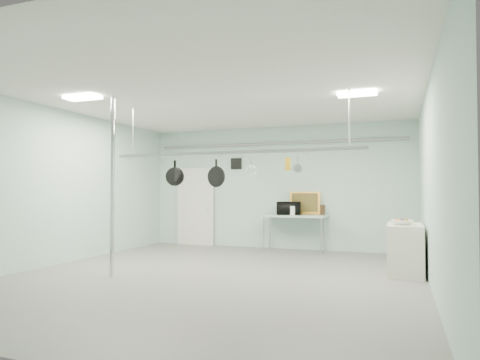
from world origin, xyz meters
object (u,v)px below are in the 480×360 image
at_px(prep_table, 294,218).
at_px(microwave, 289,208).
at_px(skillet_mid, 175,171).
at_px(chrome_pole, 112,185).
at_px(pot_rack, 231,151).
at_px(side_cabinet, 405,249).
at_px(skillet_left, 175,173).
at_px(skillet_right, 216,173).
at_px(fruit_bowl, 402,222).
at_px(coffee_canister, 293,211).

height_order(prep_table, microwave, microwave).
bearing_deg(skillet_mid, prep_table, 84.94).
xyz_separation_m(chrome_pole, pot_rack, (1.90, 0.90, 0.63)).
bearing_deg(side_cabinet, prep_table, 139.21).
height_order(side_cabinet, skillet_left, skillet_left).
distance_m(chrome_pole, skillet_mid, 1.21).
relative_size(side_cabinet, microwave, 2.03).
bearing_deg(microwave, side_cabinet, 129.00).
relative_size(chrome_pole, side_cabinet, 2.67).
bearing_deg(skillet_left, skillet_right, -14.29).
bearing_deg(microwave, fruit_bowl, 125.77).
bearing_deg(pot_rack, prep_table, 83.09).
bearing_deg(side_cabinet, chrome_pole, -157.59).
height_order(pot_rack, microwave, pot_rack).
bearing_deg(skillet_mid, microwave, 87.28).
relative_size(prep_table, skillet_left, 3.31).
bearing_deg(skillet_left, skillet_mid, -14.29).
xyz_separation_m(prep_table, pot_rack, (-0.40, -3.30, 1.40)).
distance_m(prep_table, skillet_mid, 3.79).
xyz_separation_m(chrome_pole, skillet_left, (0.75, 0.90, 0.24)).
distance_m(prep_table, skillet_right, 3.51).
height_order(coffee_canister, skillet_right, skillet_right).
bearing_deg(skillet_right, skillet_mid, -168.25).
bearing_deg(skillet_right, microwave, 92.53).
bearing_deg(fruit_bowl, skillet_mid, -167.75).
bearing_deg(microwave, coffee_canister, 123.72).
height_order(chrome_pole, side_cabinet, chrome_pole).
xyz_separation_m(microwave, coffee_canister, (0.13, -0.13, -0.05)).
xyz_separation_m(microwave, fruit_bowl, (2.65, -2.45, -0.12)).
height_order(chrome_pole, skillet_mid, chrome_pole).
bearing_deg(pot_rack, skillet_right, 180.00).
bearing_deg(coffee_canister, prep_table, 77.89).
bearing_deg(pot_rack, skillet_mid, 180.00).
bearing_deg(skillet_left, side_cabinet, 0.73).
distance_m(pot_rack, microwave, 3.54).
height_order(prep_table, side_cabinet, prep_table).
xyz_separation_m(chrome_pole, fruit_bowl, (4.80, 1.78, -0.65)).
height_order(prep_table, skillet_right, skillet_right).
xyz_separation_m(prep_table, side_cabinet, (2.55, -2.20, -0.38)).
bearing_deg(fruit_bowl, skillet_left, -167.76).
height_order(skillet_mid, skillet_right, same).
distance_m(chrome_pole, pot_rack, 2.19).
bearing_deg(skillet_right, prep_table, 89.94).
height_order(chrome_pole, fruit_bowl, chrome_pole).
relative_size(chrome_pole, skillet_right, 6.16).
bearing_deg(chrome_pole, fruit_bowl, 20.33).
xyz_separation_m(prep_table, skillet_left, (-1.55, -3.30, 1.01)).
height_order(prep_table, pot_rack, pot_rack).
relative_size(chrome_pole, pot_rack, 0.67).
distance_m(fruit_bowl, skillet_left, 4.24).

